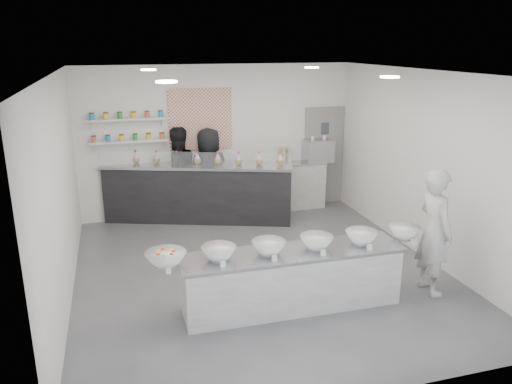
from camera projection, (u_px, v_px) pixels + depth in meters
floor at (261, 272)px, 7.70m from camera, size 6.00×6.00×0.00m
ceiling at (261, 73)px, 6.84m from camera, size 6.00×6.00×0.00m
back_wall at (218, 141)px, 10.03m from camera, size 5.50×0.00×5.50m
left_wall at (60, 193)px, 6.54m from camera, size 0.00×6.00×6.00m
right_wall at (425, 166)px, 8.00m from camera, size 0.00×6.00×6.00m
back_door at (323, 156)px, 10.74m from camera, size 0.88×0.04×2.10m
pattern_panel at (201, 119)px, 9.79m from camera, size 1.25×0.03×1.20m
jar_shelf_lower at (129, 141)px, 9.45m from camera, size 1.45×0.22×0.04m
jar_shelf_upper at (127, 119)px, 9.33m from camera, size 1.45×0.22×0.04m
preserve_jars at (128, 127)px, 9.35m from camera, size 1.45×0.10×0.56m
downlight_0 at (167, 82)px, 5.55m from camera, size 0.24×0.24×0.02m
downlight_1 at (390, 77)px, 6.30m from camera, size 0.24×0.24×0.02m
downlight_2 at (148, 70)px, 7.95m from camera, size 0.24×0.24×0.02m
downlight_3 at (312, 67)px, 8.69m from camera, size 0.24×0.24×0.02m
prep_counter at (292, 279)px, 6.57m from camera, size 2.96×0.70×0.81m
back_bar at (198, 192)px, 9.80m from camera, size 3.69×1.86×1.14m
sneeze_guard at (194, 160)px, 9.28m from camera, size 3.42×1.22×0.31m
espresso_ledge at (293, 186)px, 10.53m from camera, size 1.33×0.42×0.99m
espresso_machine at (318, 151)px, 10.47m from camera, size 0.59×0.41×0.45m
cup_stacks at (285, 156)px, 10.29m from camera, size 0.24×0.24×0.34m
prep_bowls at (293, 245)px, 6.43m from camera, size 3.69×0.57×0.18m
label_cards at (309, 266)px, 5.95m from camera, size 3.31×0.04×0.07m
cookie_bags at (197, 158)px, 9.60m from camera, size 3.20×1.24×0.26m
woman_prep at (434, 232)px, 6.87m from camera, size 0.44×0.66×1.79m
staff_left at (177, 173)px, 9.83m from camera, size 1.04×0.90×1.84m
staff_right at (209, 172)px, 10.01m from camera, size 0.96×0.71×1.79m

